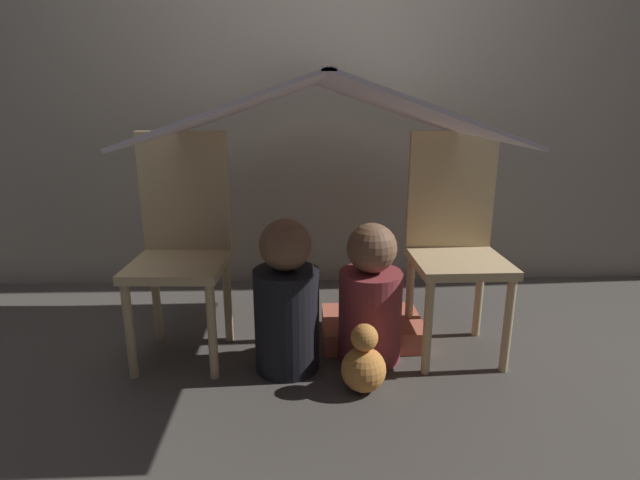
{
  "coord_description": "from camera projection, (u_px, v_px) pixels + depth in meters",
  "views": [
    {
      "loc": [
        -0.07,
        -1.86,
        1.08
      ],
      "look_at": [
        0.0,
        0.09,
        0.52
      ],
      "focal_mm": 28.0,
      "sensor_mm": 36.0,
      "label": 1
    }
  ],
  "objects": [
    {
      "name": "chair_right",
      "position": [
        455.0,
        237.0,
        2.13
      ],
      "size": [
        0.38,
        0.38,
        0.95
      ],
      "rotation": [
        0.0,
        0.0,
        0.01
      ],
      "color": "#D1B27F",
      "rests_on": "ground_plane"
    },
    {
      "name": "wall_back",
      "position": [
        314.0,
        65.0,
        2.74
      ],
      "size": [
        7.0,
        0.05,
        2.5
      ],
      "color": "gray",
      "rests_on": "ground_plane"
    },
    {
      "name": "person_second",
      "position": [
        370.0,
        300.0,
        2.08
      ],
      "size": [
        0.26,
        0.26,
        0.59
      ],
      "color": "maroon",
      "rests_on": "ground_plane"
    },
    {
      "name": "plush_toy",
      "position": [
        364.0,
        364.0,
        1.88
      ],
      "size": [
        0.17,
        0.17,
        0.27
      ],
      "color": "#D88C3F",
      "rests_on": "ground_plane"
    },
    {
      "name": "person_front",
      "position": [
        287.0,
        303.0,
        2.0
      ],
      "size": [
        0.26,
        0.26,
        0.63
      ],
      "color": "black",
      "rests_on": "ground_plane"
    },
    {
      "name": "ground_plane",
      "position": [
        321.0,
        365.0,
        2.09
      ],
      "size": [
        8.8,
        8.8,
        0.0
      ],
      "primitive_type": "plane",
      "color": "#47423D"
    },
    {
      "name": "sheet_canopy",
      "position": [
        320.0,
        106.0,
        1.89
      ],
      "size": [
        1.17,
        1.3,
        0.21
      ],
      "color": "silver"
    },
    {
      "name": "floor_cushion",
      "position": [
        372.0,
        328.0,
        2.31
      ],
      "size": [
        0.45,
        0.36,
        0.1
      ],
      "color": "#CC664C",
      "rests_on": "ground_plane"
    },
    {
      "name": "chair_left",
      "position": [
        182.0,
        240.0,
        2.09
      ],
      "size": [
        0.4,
        0.4,
        0.95
      ],
      "rotation": [
        0.0,
        0.0,
        -0.04
      ],
      "color": "#D1B27F",
      "rests_on": "ground_plane"
    }
  ]
}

